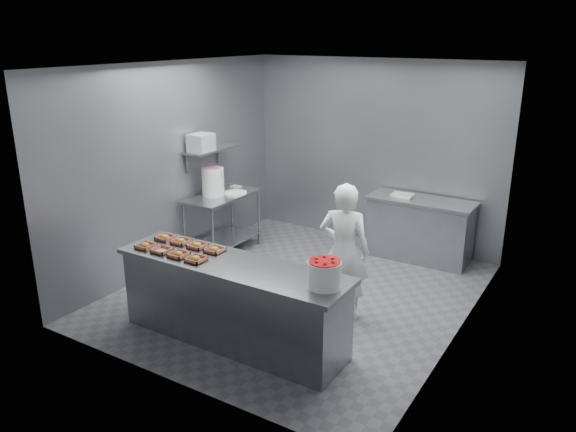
# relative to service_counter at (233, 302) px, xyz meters

# --- Properties ---
(floor) EXTENTS (4.50, 4.50, 0.00)m
(floor) POSITION_rel_service_counter_xyz_m (0.00, 1.35, -0.45)
(floor) COLOR #4C4C51
(floor) RESTS_ON ground
(ceiling) EXTENTS (4.50, 4.50, 0.00)m
(ceiling) POSITION_rel_service_counter_xyz_m (0.00, 1.35, 2.35)
(ceiling) COLOR white
(ceiling) RESTS_ON wall_back
(wall_back) EXTENTS (4.00, 0.04, 2.80)m
(wall_back) POSITION_rel_service_counter_xyz_m (0.00, 3.60, 0.95)
(wall_back) COLOR slate
(wall_back) RESTS_ON ground
(wall_left) EXTENTS (0.04, 4.50, 2.80)m
(wall_left) POSITION_rel_service_counter_xyz_m (-2.00, 1.35, 0.95)
(wall_left) COLOR slate
(wall_left) RESTS_ON ground
(wall_right) EXTENTS (0.04, 4.50, 2.80)m
(wall_right) POSITION_rel_service_counter_xyz_m (2.00, 1.35, 0.95)
(wall_right) COLOR slate
(wall_right) RESTS_ON ground
(service_counter) EXTENTS (2.60, 0.70, 0.90)m
(service_counter) POSITION_rel_service_counter_xyz_m (0.00, 0.00, 0.00)
(service_counter) COLOR slate
(service_counter) RESTS_ON ground
(prep_table) EXTENTS (0.60, 1.20, 0.90)m
(prep_table) POSITION_rel_service_counter_xyz_m (-1.65, 1.95, 0.14)
(prep_table) COLOR slate
(prep_table) RESTS_ON ground
(back_counter) EXTENTS (1.50, 0.60, 0.90)m
(back_counter) POSITION_rel_service_counter_xyz_m (0.90, 3.25, -0.00)
(back_counter) COLOR slate
(back_counter) RESTS_ON ground
(wall_shelf) EXTENTS (0.35, 0.90, 0.03)m
(wall_shelf) POSITION_rel_service_counter_xyz_m (-1.82, 1.95, 1.10)
(wall_shelf) COLOR slate
(wall_shelf) RESTS_ON wall_left
(tray_0) EXTENTS (0.19, 0.18, 0.06)m
(tray_0) POSITION_rel_service_counter_xyz_m (-1.06, -0.15, 0.47)
(tray_0) COLOR tan
(tray_0) RESTS_ON service_counter
(tray_1) EXTENTS (0.19, 0.18, 0.04)m
(tray_1) POSITION_rel_service_counter_xyz_m (-0.82, -0.15, 0.47)
(tray_1) COLOR tan
(tray_1) RESTS_ON service_counter
(tray_2) EXTENTS (0.19, 0.18, 0.06)m
(tray_2) POSITION_rel_service_counter_xyz_m (-0.58, -0.15, 0.47)
(tray_2) COLOR tan
(tray_2) RESTS_ON service_counter
(tray_3) EXTENTS (0.19, 0.18, 0.06)m
(tray_3) POSITION_rel_service_counter_xyz_m (-0.34, -0.15, 0.47)
(tray_3) COLOR tan
(tray_3) RESTS_ON service_counter
(tray_4) EXTENTS (0.19, 0.18, 0.06)m
(tray_4) POSITION_rel_service_counter_xyz_m (-1.06, 0.15, 0.47)
(tray_4) COLOR tan
(tray_4) RESTS_ON service_counter
(tray_5) EXTENTS (0.19, 0.18, 0.06)m
(tray_5) POSITION_rel_service_counter_xyz_m (-0.82, 0.15, 0.47)
(tray_5) COLOR tan
(tray_5) RESTS_ON service_counter
(tray_6) EXTENTS (0.19, 0.18, 0.06)m
(tray_6) POSITION_rel_service_counter_xyz_m (-0.58, 0.15, 0.47)
(tray_6) COLOR tan
(tray_6) RESTS_ON service_counter
(tray_7) EXTENTS (0.19, 0.18, 0.06)m
(tray_7) POSITION_rel_service_counter_xyz_m (-0.34, 0.15, 0.47)
(tray_7) COLOR tan
(tray_7) RESTS_ON service_counter
(worker) EXTENTS (0.65, 0.50, 1.59)m
(worker) POSITION_rel_service_counter_xyz_m (0.73, 1.13, 0.34)
(worker) COLOR white
(worker) RESTS_ON ground
(strawberry_tub) EXTENTS (0.32, 0.32, 0.26)m
(strawberry_tub) POSITION_rel_service_counter_xyz_m (1.08, -0.00, 0.59)
(strawberry_tub) COLOR white
(strawberry_tub) RESTS_ON service_counter
(glaze_bucket) EXTENTS (0.33, 0.32, 0.49)m
(glaze_bucket) POSITION_rel_service_counter_xyz_m (-1.73, 1.86, 0.66)
(glaze_bucket) COLOR white
(glaze_bucket) RESTS_ON prep_table
(bucket_lid) EXTENTS (0.43, 0.43, 0.03)m
(bucket_lid) POSITION_rel_service_counter_xyz_m (-1.51, 2.09, 0.46)
(bucket_lid) COLOR white
(bucket_lid) RESTS_ON prep_table
(rag) EXTENTS (0.15, 0.13, 0.02)m
(rag) POSITION_rel_service_counter_xyz_m (-1.73, 2.39, 0.46)
(rag) COLOR #CCB28C
(rag) RESTS_ON prep_table
(appliance) EXTENTS (0.29, 0.32, 0.24)m
(appliance) POSITION_rel_service_counter_xyz_m (-1.82, 1.74, 1.23)
(appliance) COLOR gray
(appliance) RESTS_ON wall_shelf
(paper_stack) EXTENTS (0.30, 0.22, 0.04)m
(paper_stack) POSITION_rel_service_counter_xyz_m (0.62, 3.25, 0.46)
(paper_stack) COLOR silver
(paper_stack) RESTS_ON back_counter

